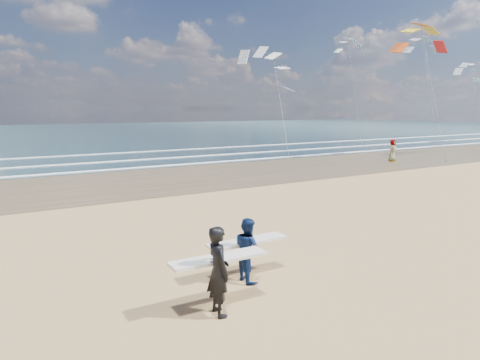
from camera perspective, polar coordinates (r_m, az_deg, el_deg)
wet_sand_strip at (r=35.72m, az=12.57°, el=2.34°), size 220.00×12.00×0.01m
ocean at (r=83.37m, az=-14.14°, el=6.25°), size 220.00×100.00×0.02m
foam_breakers at (r=43.51m, az=3.34°, el=3.85°), size 220.00×11.70×0.05m
surfer_near at (r=9.18m, az=-2.90°, el=-11.83°), size 2.21×1.01×1.93m
surfer_far at (r=10.92m, az=1.05°, el=-9.15°), size 2.20×1.03×1.63m
beachgoer_0 at (r=37.58m, az=19.66°, el=3.75°), size 1.00×0.76×1.83m
kite_0 at (r=41.11m, az=23.94°, el=13.01°), size 6.66×4.83×12.84m
kite_1 at (r=40.79m, az=5.14°, el=12.02°), size 6.63×4.83×10.55m
kite_2 at (r=56.12m, az=23.81°, el=11.98°), size 5.54×4.71×13.95m
kite_4 at (r=73.16m, az=28.92°, el=10.18°), size 5.95×4.75×12.02m
kite_5 at (r=58.25m, az=14.94°, el=12.18°), size 4.64×4.61×14.26m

